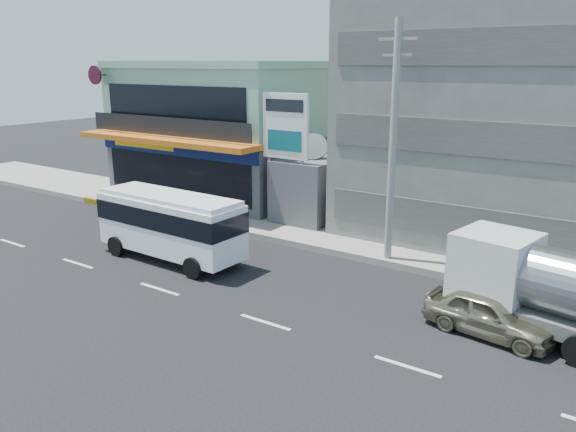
# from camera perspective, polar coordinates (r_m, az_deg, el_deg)

# --- Properties ---
(ground) EXTENTS (120.00, 120.00, 0.00)m
(ground) POSITION_cam_1_polar(r_m,az_deg,el_deg) (22.04, -12.92, -7.26)
(ground) COLOR black
(ground) RESTS_ON ground
(sidewalk) EXTENTS (70.00, 5.00, 0.30)m
(sidewalk) POSITION_cam_1_polar(r_m,az_deg,el_deg) (26.56, 9.96, -2.82)
(sidewalk) COLOR gray
(sidewalk) RESTS_ON ground
(shop_building) EXTENTS (12.40, 11.70, 8.00)m
(shop_building) POSITION_cam_1_polar(r_m,az_deg,el_deg) (36.28, -5.85, 8.42)
(shop_building) COLOR #424146
(shop_building) RESTS_ON ground
(concrete_building) EXTENTS (16.00, 12.00, 14.00)m
(concrete_building) POSITION_cam_1_polar(r_m,az_deg,el_deg) (29.13, 24.45, 11.40)
(concrete_building) COLOR gray
(concrete_building) RESTS_ON ground
(gap_structure) EXTENTS (3.00, 6.00, 3.50)m
(gap_structure) POSITION_cam_1_polar(r_m,az_deg,el_deg) (30.51, 3.50, 2.87)
(gap_structure) COLOR #424146
(gap_structure) RESTS_ON ground
(satellite_dish) EXTENTS (1.50, 1.50, 0.15)m
(satellite_dish) POSITION_cam_1_polar(r_m,az_deg,el_deg) (29.32, 2.55, 6.01)
(satellite_dish) COLOR slate
(satellite_dish) RESTS_ON gap_structure
(billboard) EXTENTS (2.60, 0.18, 6.90)m
(billboard) POSITION_cam_1_polar(r_m,az_deg,el_deg) (27.91, -0.26, 8.35)
(billboard) COLOR gray
(billboard) RESTS_ON ground
(utility_pole_near) EXTENTS (1.60, 0.30, 10.00)m
(utility_pole_near) POSITION_cam_1_polar(r_m,az_deg,el_deg) (23.17, 10.62, 7.21)
(utility_pole_near) COLOR #999993
(utility_pole_near) RESTS_ON ground
(minibus) EXTENTS (7.02, 2.58, 2.91)m
(minibus) POSITION_cam_1_polar(r_m,az_deg,el_deg) (24.61, -11.89, -0.51)
(minibus) COLOR white
(minibus) RESTS_ON ground
(sedan) EXTENTS (4.26, 2.16, 1.39)m
(sedan) POSITION_cam_1_polar(r_m,az_deg,el_deg) (18.95, 19.80, -9.37)
(sedan) COLOR tan
(sedan) RESTS_ON ground
(tanker_truck) EXTENTS (7.95, 3.62, 3.02)m
(tanker_truck) POSITION_cam_1_polar(r_m,az_deg,el_deg) (18.90, 26.70, -7.13)
(tanker_truck) COLOR silver
(tanker_truck) RESTS_ON ground
(motorcycle_rider) EXTENTS (1.77, 1.00, 2.15)m
(motorcycle_rider) POSITION_cam_1_polar(r_m,az_deg,el_deg) (27.82, -11.12, -0.83)
(motorcycle_rider) COLOR #50190B
(motorcycle_rider) RESTS_ON ground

